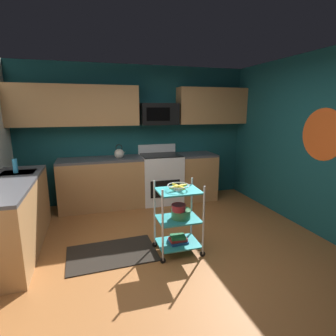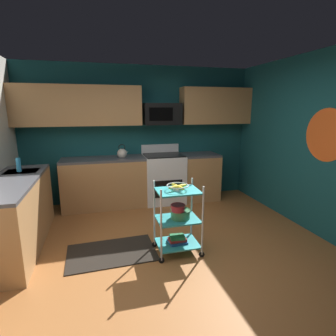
{
  "view_description": "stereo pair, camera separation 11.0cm",
  "coord_description": "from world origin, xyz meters",
  "px_view_note": "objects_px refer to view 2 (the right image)",
  "views": [
    {
      "loc": [
        -0.91,
        -2.8,
        1.81
      ],
      "look_at": [
        0.05,
        0.45,
        1.05
      ],
      "focal_mm": 28.66,
      "sensor_mm": 36.0,
      "label": 1
    },
    {
      "loc": [
        -0.8,
        -2.82,
        1.81
      ],
      "look_at": [
        0.05,
        0.45,
        1.05
      ],
      "focal_mm": 28.66,
      "sensor_mm": 36.0,
      "label": 2
    }
  ],
  "objects_px": {
    "oven_range": "(163,178)",
    "rolling_cart": "(178,219)",
    "book_stack": "(177,239)",
    "mixing_bowl_small": "(178,207)",
    "microwave": "(162,114)",
    "fruit_bowl": "(178,186)",
    "kettle": "(122,153)",
    "dish_soap_bottle": "(19,165)",
    "mixing_bowl_large": "(180,214)"
  },
  "relations": [
    {
      "from": "rolling_cart",
      "to": "book_stack",
      "type": "xyz_separation_m",
      "value": [
        0.0,
        0.0,
        -0.28
      ]
    },
    {
      "from": "fruit_bowl",
      "to": "oven_range",
      "type": "bearing_deg",
      "value": 81.48
    },
    {
      "from": "rolling_cart",
      "to": "mixing_bowl_small",
      "type": "height_order",
      "value": "rolling_cart"
    },
    {
      "from": "oven_range",
      "to": "mixing_bowl_large",
      "type": "bearing_deg",
      "value": -97.46
    },
    {
      "from": "kettle",
      "to": "dish_soap_bottle",
      "type": "height_order",
      "value": "kettle"
    },
    {
      "from": "mixing_bowl_large",
      "to": "dish_soap_bottle",
      "type": "xyz_separation_m",
      "value": [
        -2.06,
        1.15,
        0.5
      ]
    },
    {
      "from": "book_stack",
      "to": "dish_soap_bottle",
      "type": "relative_size",
      "value": 1.19
    },
    {
      "from": "microwave",
      "to": "book_stack",
      "type": "bearing_deg",
      "value": -98.07
    },
    {
      "from": "oven_range",
      "to": "mixing_bowl_large",
      "type": "distance_m",
      "value": 1.94
    },
    {
      "from": "fruit_bowl",
      "to": "kettle",
      "type": "height_order",
      "value": "kettle"
    },
    {
      "from": "oven_range",
      "to": "rolling_cart",
      "type": "relative_size",
      "value": 1.2
    },
    {
      "from": "kettle",
      "to": "dish_soap_bottle",
      "type": "distance_m",
      "value": 1.72
    },
    {
      "from": "oven_range",
      "to": "microwave",
      "type": "height_order",
      "value": "microwave"
    },
    {
      "from": "microwave",
      "to": "mixing_bowl_small",
      "type": "relative_size",
      "value": 3.85
    },
    {
      "from": "microwave",
      "to": "oven_range",
      "type": "bearing_deg",
      "value": -89.74
    },
    {
      "from": "microwave",
      "to": "rolling_cart",
      "type": "distance_m",
      "value": 2.4
    },
    {
      "from": "fruit_bowl",
      "to": "book_stack",
      "type": "bearing_deg",
      "value": 75.96
    },
    {
      "from": "mixing_bowl_small",
      "to": "book_stack",
      "type": "distance_m",
      "value": 0.45
    },
    {
      "from": "mixing_bowl_large",
      "to": "dish_soap_bottle",
      "type": "distance_m",
      "value": 2.41
    },
    {
      "from": "oven_range",
      "to": "mixing_bowl_large",
      "type": "relative_size",
      "value": 4.37
    },
    {
      "from": "mixing_bowl_small",
      "to": "dish_soap_bottle",
      "type": "distance_m",
      "value": 2.38
    },
    {
      "from": "mixing_bowl_large",
      "to": "kettle",
      "type": "relative_size",
      "value": 0.95
    },
    {
      "from": "fruit_bowl",
      "to": "kettle",
      "type": "relative_size",
      "value": 1.03
    },
    {
      "from": "fruit_bowl",
      "to": "dish_soap_bottle",
      "type": "xyz_separation_m",
      "value": [
        -2.03,
        1.15,
        0.14
      ]
    },
    {
      "from": "kettle",
      "to": "book_stack",
      "type": "bearing_deg",
      "value": -75.57
    },
    {
      "from": "rolling_cart",
      "to": "mixing_bowl_large",
      "type": "height_order",
      "value": "rolling_cart"
    },
    {
      "from": "book_stack",
      "to": "mixing_bowl_large",
      "type": "bearing_deg",
      "value": -0.0
    },
    {
      "from": "rolling_cart",
      "to": "kettle",
      "type": "xyz_separation_m",
      "value": [
        -0.49,
        1.92,
        0.54
      ]
    },
    {
      "from": "kettle",
      "to": "dish_soap_bottle",
      "type": "relative_size",
      "value": 1.32
    },
    {
      "from": "microwave",
      "to": "kettle",
      "type": "relative_size",
      "value": 2.65
    },
    {
      "from": "fruit_bowl",
      "to": "kettle",
      "type": "distance_m",
      "value": 1.99
    },
    {
      "from": "microwave",
      "to": "book_stack",
      "type": "height_order",
      "value": "microwave"
    },
    {
      "from": "oven_range",
      "to": "fruit_bowl",
      "type": "relative_size",
      "value": 4.04
    },
    {
      "from": "mixing_bowl_small",
      "to": "book_stack",
      "type": "xyz_separation_m",
      "value": [
        0.01,
        0.04,
        -0.45
      ]
    },
    {
      "from": "oven_range",
      "to": "rolling_cart",
      "type": "bearing_deg",
      "value": -98.52
    },
    {
      "from": "oven_range",
      "to": "kettle",
      "type": "bearing_deg",
      "value": -179.72
    },
    {
      "from": "book_stack",
      "to": "dish_soap_bottle",
      "type": "height_order",
      "value": "dish_soap_bottle"
    },
    {
      "from": "fruit_bowl",
      "to": "mixing_bowl_large",
      "type": "distance_m",
      "value": 0.36
    },
    {
      "from": "microwave",
      "to": "dish_soap_bottle",
      "type": "xyz_separation_m",
      "value": [
        -2.32,
        -0.88,
        -0.68
      ]
    },
    {
      "from": "microwave",
      "to": "mixing_bowl_large",
      "type": "distance_m",
      "value": 2.36
    },
    {
      "from": "oven_range",
      "to": "mixing_bowl_small",
      "type": "distance_m",
      "value": 1.99
    },
    {
      "from": "mixing_bowl_small",
      "to": "kettle",
      "type": "xyz_separation_m",
      "value": [
        -0.49,
        1.96,
        0.38
      ]
    },
    {
      "from": "oven_range",
      "to": "fruit_bowl",
      "type": "xyz_separation_m",
      "value": [
        -0.29,
        -1.93,
        0.4
      ]
    },
    {
      "from": "mixing_bowl_small",
      "to": "rolling_cart",
      "type": "bearing_deg",
      "value": 78.39
    },
    {
      "from": "book_stack",
      "to": "kettle",
      "type": "relative_size",
      "value": 0.9
    },
    {
      "from": "book_stack",
      "to": "mixing_bowl_small",
      "type": "bearing_deg",
      "value": -101.61
    },
    {
      "from": "rolling_cart",
      "to": "book_stack",
      "type": "bearing_deg",
      "value": 0.0
    },
    {
      "from": "microwave",
      "to": "fruit_bowl",
      "type": "xyz_separation_m",
      "value": [
        -0.29,
        -2.03,
        -0.82
      ]
    },
    {
      "from": "oven_range",
      "to": "microwave",
      "type": "relative_size",
      "value": 1.57
    },
    {
      "from": "microwave",
      "to": "rolling_cart",
      "type": "xyz_separation_m",
      "value": [
        -0.29,
        -2.03,
        -1.25
      ]
    }
  ]
}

